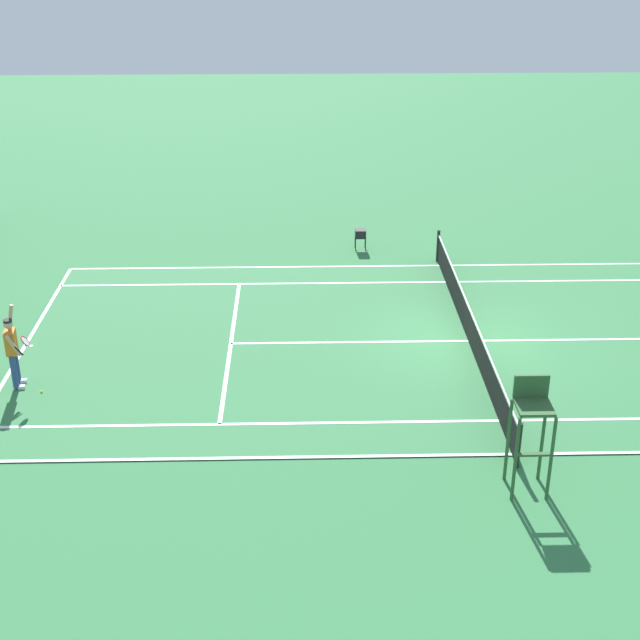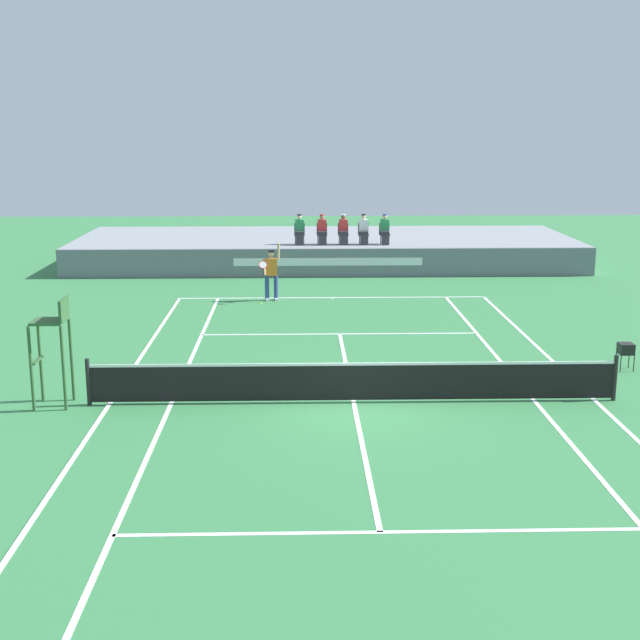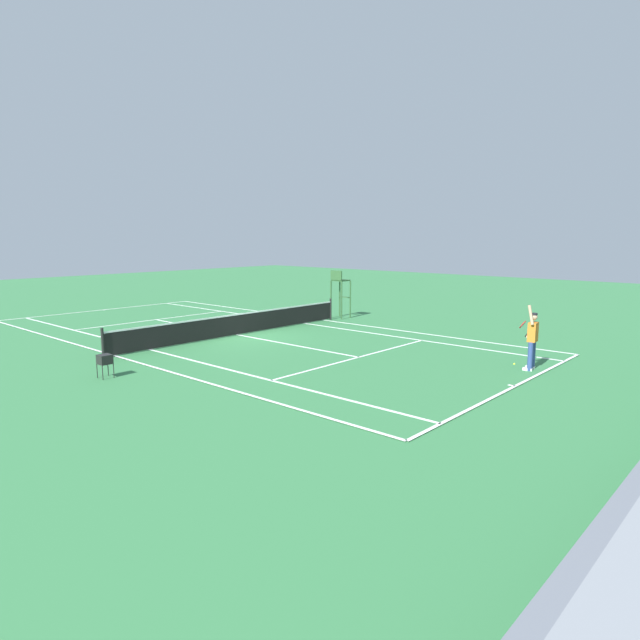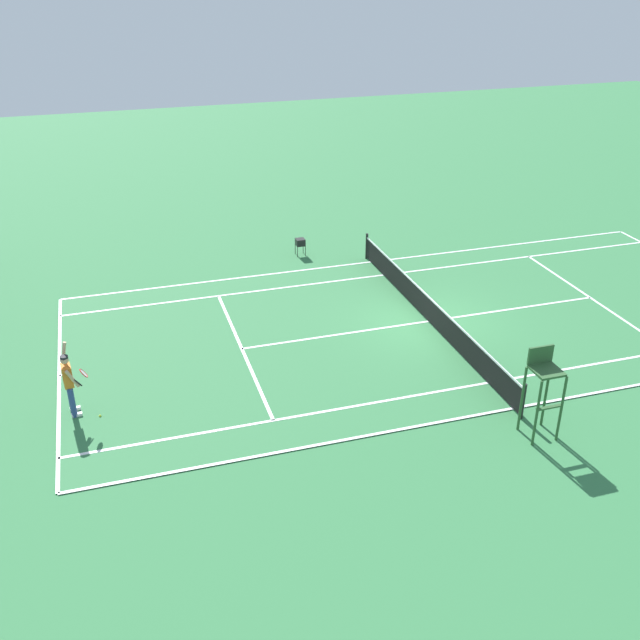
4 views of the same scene
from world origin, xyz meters
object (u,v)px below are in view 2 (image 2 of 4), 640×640
spectator_seated_1 (322,230)px  tennis_ball (261,304)px  spectator_seated_2 (343,230)px  spectator_seated_4 (385,230)px  ball_hopper (626,348)px  tennis_player (271,273)px  umpire_chair (53,338)px  spectator_seated_3 (364,230)px  spectator_seated_0 (300,230)px

spectator_seated_1 → tennis_ball: (-2.32, -6.75, -1.75)m
spectator_seated_2 → spectator_seated_4: 1.75m
spectator_seated_4 → ball_hopper: 15.86m
spectator_seated_4 → tennis_player: 7.68m
spectator_seated_1 → spectator_seated_2: size_ratio=1.00×
tennis_ball → umpire_chair: bearing=-110.9°
spectator_seated_1 → spectator_seated_3: 1.75m
spectator_seated_2 → tennis_ball: bearing=-115.5°
spectator_seated_3 → umpire_chair: 19.39m
spectator_seated_2 → spectator_seated_4: (1.75, 0.00, 0.00)m
spectator_seated_0 → spectator_seated_2: 1.84m
tennis_player → ball_hopper: tennis_player is taller
spectator_seated_3 → tennis_player: (-3.72, -6.09, -0.78)m
spectator_seated_0 → tennis_player: spectator_seated_0 is taller
tennis_player → umpire_chair: umpire_chair is taller
spectator_seated_1 → spectator_seated_2: same height
spectator_seated_2 → ball_hopper: size_ratio=1.81×
spectator_seated_4 → ball_hopper: bearing=-72.8°
spectator_seated_1 → spectator_seated_2: bearing=0.0°
spectator_seated_2 → spectator_seated_3: same height
spectator_seated_2 → spectator_seated_4: size_ratio=1.00×
spectator_seated_1 → tennis_player: size_ratio=0.61×
spectator_seated_3 → spectator_seated_4: 0.89m
spectator_seated_2 → spectator_seated_1: bearing=180.0°
umpire_chair → ball_hopper: 14.02m
spectator_seated_4 → spectator_seated_1: bearing=180.0°
spectator_seated_0 → tennis_ball: size_ratio=18.60×
spectator_seated_2 → spectator_seated_3: (0.85, 0.00, 0.00)m
spectator_seated_1 → tennis_ball: 7.35m
spectator_seated_1 → umpire_chair: bearing=-110.1°
spectator_seated_2 → ball_hopper: 16.46m
spectator_seated_2 → spectator_seated_4: same height
umpire_chair → spectator_seated_1: bearing=69.9°
spectator_seated_0 → spectator_seated_2: size_ratio=1.00×
spectator_seated_3 → spectator_seated_1: bearing=180.0°
spectator_seated_0 → spectator_seated_1: same height
spectator_seated_1 → umpire_chair: 18.71m
spectator_seated_0 → spectator_seated_4: 3.59m
spectator_seated_0 → umpire_chair: umpire_chair is taller
spectator_seated_0 → spectator_seated_2: bearing=0.0°
tennis_ball → umpire_chair: size_ratio=0.03×
spectator_seated_1 → ball_hopper: bearing=-64.1°
spectator_seated_2 → umpire_chair: (-7.34, -17.57, -0.22)m
spectator_seated_0 → ball_hopper: spectator_seated_0 is taller
spectator_seated_1 → tennis_ball: spectator_seated_1 is taller
spectator_seated_2 → tennis_player: (-2.87, -6.09, -0.78)m
spectator_seated_4 → ball_hopper: (4.68, -15.11, -1.21)m
spectator_seated_1 → umpire_chair: umpire_chair is taller
spectator_seated_0 → spectator_seated_4: same height
spectator_seated_2 → spectator_seated_0: bearing=180.0°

